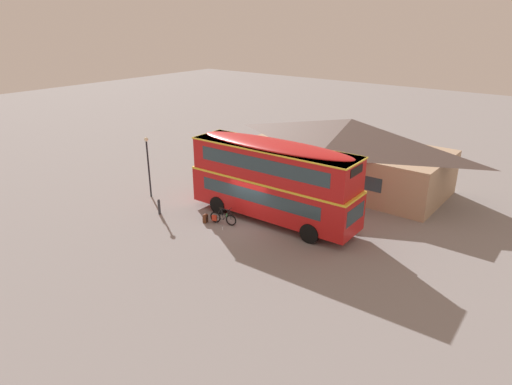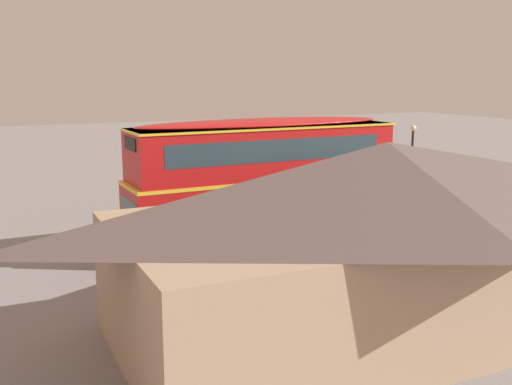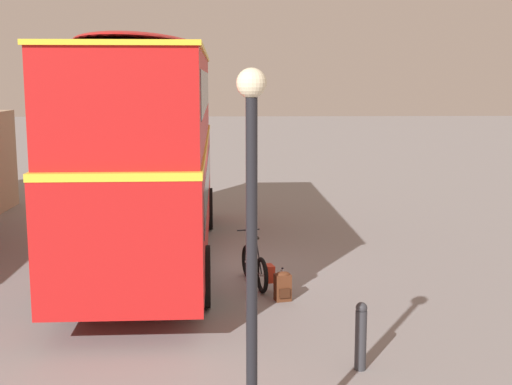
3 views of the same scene
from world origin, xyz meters
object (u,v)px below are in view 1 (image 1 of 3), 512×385
double_decker_bus (273,178)px  touring_bicycle (222,218)px  backpack_on_ground (205,218)px  kerb_bollard (159,207)px  street_lamp (148,160)px  water_bottle_clear_plastic (222,228)px

double_decker_bus → touring_bicycle: 3.77m
double_decker_bus → backpack_on_ground: (-2.91, -2.70, -2.37)m
double_decker_bus → touring_bicycle: bearing=-131.5°
kerb_bollard → backpack_on_ground: bearing=15.7°
double_decker_bus → kerb_bollard: size_ratio=10.79×
kerb_bollard → touring_bicycle: bearing=18.2°
backpack_on_ground → street_lamp: street_lamp is taller
water_bottle_clear_plastic → kerb_bollard: kerb_bollard is taller
double_decker_bus → street_lamp: double_decker_bus is taller
double_decker_bus → kerb_bollard: 7.27m
water_bottle_clear_plastic → kerb_bollard: 4.55m
water_bottle_clear_plastic → street_lamp: 7.61m
street_lamp → kerb_bollard: size_ratio=4.21×
water_bottle_clear_plastic → touring_bicycle: bearing=132.2°
double_decker_bus → backpack_on_ground: double_decker_bus is taller
double_decker_bus → touring_bicycle: size_ratio=6.27×
touring_bicycle → backpack_on_ground: bearing=-154.0°
backpack_on_ground → street_lamp: (-5.74, 0.72, 2.29)m
water_bottle_clear_plastic → double_decker_bus: bearing=61.9°
water_bottle_clear_plastic → street_lamp: (-7.15, 0.82, 2.46)m
touring_bicycle → street_lamp: size_ratio=0.41×
double_decker_bus → kerb_bollard: (-5.97, -3.55, -2.15)m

